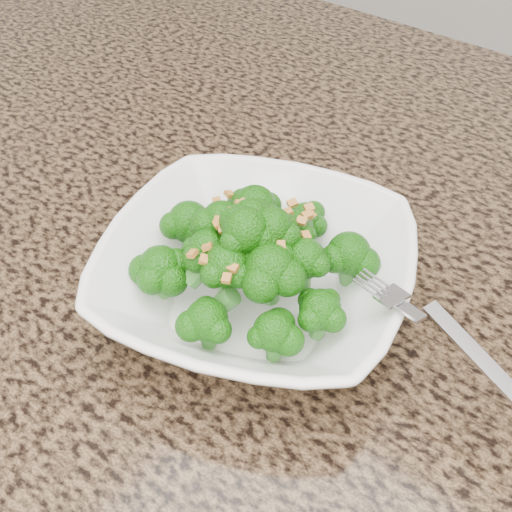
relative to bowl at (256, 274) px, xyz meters
The scene contains 5 objects.
granite_counter 0.09m from the bowl, 40.59° to the left, with size 1.64×1.04×0.03m, color brown.
bowl is the anchor object (origin of this frame).
broccoli_pile 0.06m from the bowl, ahead, with size 0.22×0.22×0.06m, color #19660B, non-canonical shape.
garlic_topping 0.10m from the bowl, behind, with size 0.13×0.13×0.01m, color #C47E2F, non-canonical shape.
fork 0.14m from the bowl, ahead, with size 0.17×0.03×0.01m, color silver, non-canonical shape.
Camera 1 is at (0.17, -0.04, 1.29)m, focal length 45.00 mm.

